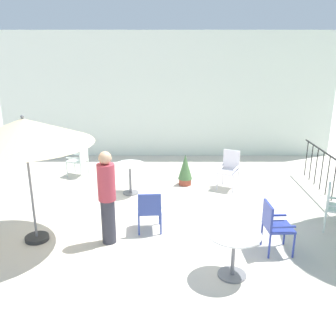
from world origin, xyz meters
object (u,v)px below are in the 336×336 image
Objects in this scene: patio_umbrella_0 at (26,132)px; potted_plant_3 at (187,169)px; standing_person at (109,197)px; patio_chair_2 at (151,209)px; patio_chair_1 at (276,224)px; cafe_table_0 at (132,173)px; patio_chair_3 at (231,167)px; patio_chair_4 at (81,158)px; cafe_table_1 at (235,246)px.

patio_umbrella_0 is 4.50m from potted_plant_3.
patio_umbrella_0 is 1.36× the size of standing_person.
patio_chair_1 is at bearing -18.85° from patio_chair_2.
patio_chair_1 is at bearing -44.78° from cafe_table_0.
standing_person is (-2.96, 0.34, 0.37)m from patio_chair_1.
patio_chair_2 reaches higher than cafe_table_0.
patio_chair_1 is 1.12× the size of potted_plant_3.
cafe_table_0 is (1.55, 2.36, -1.55)m from patio_umbrella_0.
cafe_table_0 is 2.09m from patio_chair_2.
patio_chair_3 reaches higher than patio_chair_2.
patio_umbrella_0 is 2.62× the size of patio_chair_4.
patio_chair_3 is 3.92m from standing_person.
patio_umbrella_0 reaches higher than cafe_table_0.
standing_person is at bearing -69.86° from patio_chair_4.
patio_umbrella_0 reaches higher than standing_person.
standing_person is (-0.16, -2.43, 0.38)m from cafe_table_0.
patio_umbrella_0 reaches higher than patio_chair_4.
patio_chair_4 is (0.00, 3.70, -1.57)m from patio_umbrella_0.
standing_person is at bearing -133.32° from patio_chair_3.
patio_umbrella_0 is 4.01m from cafe_table_1.
patio_umbrella_0 is at bearing 174.64° from patio_chair_1.
patio_chair_4 is at bearing 110.14° from standing_person.
patio_chair_1 reaches higher than cafe_table_1.
patio_chair_3 is (1.94, 2.42, 0.06)m from patio_chair_2.
patio_chair_3 is 1.15m from potted_plant_3.
cafe_table_1 is at bearing -60.87° from cafe_table_0.
cafe_table_1 is at bearing -82.14° from potted_plant_3.
patio_chair_4 reaches higher than cafe_table_1.
patio_umbrella_0 is 2.68m from patio_chair_2.
cafe_table_1 is (3.51, -1.15, -1.56)m from patio_umbrella_0.
patio_umbrella_0 reaches higher than patio_chair_1.
patio_chair_3 is 1.18× the size of potted_plant_3.
patio_chair_4 is at bearing 166.26° from potted_plant_3.
cafe_table_1 is at bearing -138.20° from patio_chair_1.
standing_person is at bearing -2.92° from patio_umbrella_0.
patio_chair_3 is at bearing -12.90° from patio_chair_4.
patio_chair_1 is at bearing -67.49° from potted_plant_3.
patio_umbrella_0 is 2.82× the size of patio_chair_2.
patio_chair_4 is at bearing 89.96° from patio_umbrella_0.
patio_chair_1 is 0.53× the size of standing_person.
patio_chair_2 is at bearing 9.37° from patio_umbrella_0.
patio_chair_3 reaches higher than patio_chair_1.
cafe_table_0 is at bearing 135.22° from patio_chair_1.
cafe_table_0 is 2.04m from patio_chair_4.
patio_chair_1 is 1.02× the size of patio_chair_4.
patio_umbrella_0 is 1.82m from standing_person.
cafe_table_1 is 0.47× the size of standing_person.
cafe_table_0 is at bearing 56.79° from patio_umbrella_0.
potted_plant_3 is at bearing 63.04° from standing_person.
patio_chair_3 is (-0.28, 3.17, 0.00)m from patio_chair_1.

